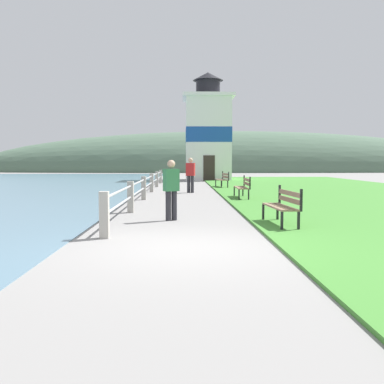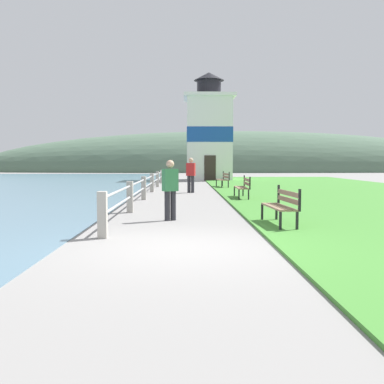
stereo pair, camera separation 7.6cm
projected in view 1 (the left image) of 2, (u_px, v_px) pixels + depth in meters
name	position (u px, v px, depth m)	size (l,w,h in m)	color
ground_plane	(183.00, 248.00, 7.59)	(160.00, 160.00, 0.00)	gray
grass_verge	(340.00, 192.00, 20.90)	(12.00, 39.56, 0.06)	#428433
seawall_railing	(148.00, 183.00, 19.19)	(0.18, 21.60, 0.94)	#A8A399
park_bench_near	(283.00, 204.00, 10.03)	(0.58, 1.68, 0.94)	#846B51
park_bench_midway	(243.00, 186.00, 17.35)	(0.50, 1.84, 0.94)	#846B51
park_bench_far	(223.00, 179.00, 24.74)	(0.67, 1.68, 0.94)	#846B51
lighthouse	(208.00, 133.00, 35.01)	(4.11, 4.11, 8.75)	white
person_strolling	(171.00, 188.00, 11.05)	(0.44, 0.37, 1.57)	#28282D
person_by_railing	(190.00, 174.00, 20.85)	(0.46, 0.34, 1.70)	#28282D
distant_hillside	(236.00, 172.00, 63.97)	(80.00, 16.00, 12.00)	#4C6651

